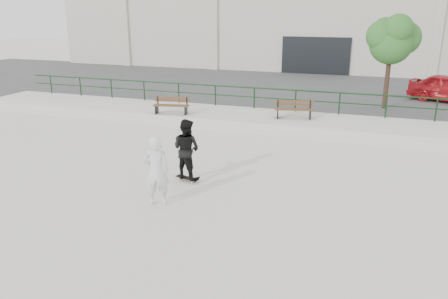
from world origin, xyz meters
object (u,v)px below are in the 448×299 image
at_px(bench_right, 294,109).
at_px(tree, 392,38).
at_px(bench_left, 172,106).
at_px(standing_skater, 186,149).
at_px(seated_skater, 156,171).
at_px(skateboard, 187,178).

height_order(bench_right, tree, tree).
bearing_deg(bench_left, tree, 14.08).
bearing_deg(bench_left, standing_skater, -72.39).
xyz_separation_m(bench_left, standing_skater, (3.54, -6.22, 0.15)).
bearing_deg(seated_skater, bench_right, -125.47).
distance_m(bench_right, standing_skater, 7.47).
relative_size(bench_left, standing_skater, 0.92).
height_order(bench_left, bench_right, bench_right).
distance_m(standing_skater, seated_skater, 1.85).
relative_size(tree, seated_skater, 2.30).
bearing_deg(bench_right, bench_left, 178.31).
xyz_separation_m(skateboard, standing_skater, (-0.00, 0.00, 0.95)).
height_order(tree, skateboard, tree).
bearing_deg(bench_right, seated_skater, -114.31).
height_order(bench_right, standing_skater, standing_skater).
relative_size(tree, skateboard, 5.48).
bearing_deg(tree, seated_skater, -114.61).
xyz_separation_m(bench_right, seated_skater, (-1.98, -9.07, 0.07)).
relative_size(bench_right, standing_skater, 0.94).
distance_m(bench_left, tree, 10.72).
bearing_deg(bench_right, tree, 30.99).
distance_m(bench_left, bench_right, 5.55).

